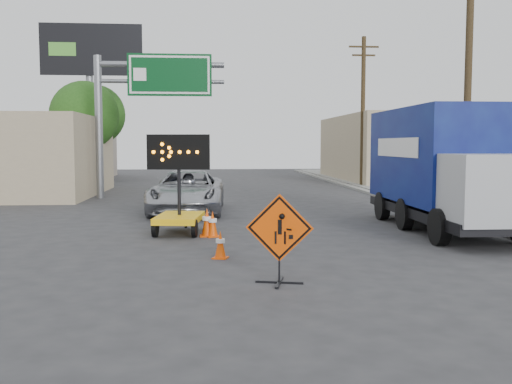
{
  "coord_description": "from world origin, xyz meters",
  "views": [
    {
      "loc": [
        -1.25,
        -9.93,
        2.6
      ],
      "look_at": [
        -0.13,
        3.72,
        1.45
      ],
      "focal_mm": 40.0,
      "sensor_mm": 36.0,
      "label": 1
    }
  ],
  "objects": [
    {
      "name": "ground",
      "position": [
        0.0,
        0.0,
        0.0
      ],
      "size": [
        100.0,
        100.0,
        0.0
      ],
      "primitive_type": "plane",
      "color": "#2D2D30",
      "rests_on": "ground"
    },
    {
      "name": "highway_gantry",
      "position": [
        -4.43,
        17.96,
        5.07
      ],
      "size": [
        6.18,
        0.38,
        6.9
      ],
      "color": "slate",
      "rests_on": "ground"
    },
    {
      "name": "sidewalk_right",
      "position": [
        9.5,
        15.0,
        0.07
      ],
      "size": [
        4.0,
        60.0,
        0.15
      ],
      "primitive_type": "cube",
      "color": "gray",
      "rests_on": "ground"
    },
    {
      "name": "tree_left_near",
      "position": [
        -8.0,
        22.0,
        4.16
      ],
      "size": [
        3.71,
        3.71,
        6.03
      ],
      "color": "#3F2E1B",
      "rests_on": "ground"
    },
    {
      "name": "utility_pole_near",
      "position": [
        8.0,
        10.0,
        4.68
      ],
      "size": [
        1.8,
        0.26,
        9.0
      ],
      "color": "#3F2E1B",
      "rests_on": "ground"
    },
    {
      "name": "billboard",
      "position": [
        -8.35,
        25.87,
        7.35
      ],
      "size": [
        6.1,
        0.54,
        9.85
      ],
      "color": "slate",
      "rests_on": "ground"
    },
    {
      "name": "pickup_truck",
      "position": [
        -2.09,
        11.83,
        0.8
      ],
      "size": [
        2.92,
        5.89,
        1.6
      ],
      "primitive_type": "imported",
      "rotation": [
        0.0,
        0.0,
        -0.04
      ],
      "color": "#AAACB2",
      "rests_on": "ground"
    },
    {
      "name": "cone_c",
      "position": [
        -1.17,
        6.0,
        0.37
      ],
      "size": [
        0.47,
        0.47,
        0.73
      ],
      "rotation": [
        0.0,
        0.0,
        0.34
      ],
      "color": "#E44704",
      "rests_on": "ground"
    },
    {
      "name": "arrow_board",
      "position": [
        -2.13,
        6.69,
        0.65
      ],
      "size": [
        1.82,
        2.16,
        2.88
      ],
      "rotation": [
        0.0,
        0.0,
        -0.13
      ],
      "color": "#F4B60D",
      "rests_on": "ground"
    },
    {
      "name": "building_right_far",
      "position": [
        13.0,
        30.0,
        2.3
      ],
      "size": [
        10.0,
        14.0,
        4.6
      ],
      "primitive_type": "cube",
      "color": "tan",
      "rests_on": "ground"
    },
    {
      "name": "cone_b",
      "position": [
        -1.32,
        6.09,
        0.4
      ],
      "size": [
        0.42,
        0.42,
        0.8
      ],
      "rotation": [
        0.0,
        0.0,
        0.02
      ],
      "color": "#E44704",
      "rests_on": "ground"
    },
    {
      "name": "utility_pole_far",
      "position": [
        8.0,
        24.0,
        4.68
      ],
      "size": [
        1.8,
        0.26,
        9.0
      ],
      "color": "#3F2E1B",
      "rests_on": "ground"
    },
    {
      "name": "box_truck",
      "position": [
        5.76,
        6.78,
        1.68
      ],
      "size": [
        2.56,
        7.81,
        3.7
      ],
      "rotation": [
        0.0,
        0.0,
        -0.01
      ],
      "color": "black",
      "rests_on": "ground"
    },
    {
      "name": "tree_left_far",
      "position": [
        -9.0,
        30.0,
        4.6
      ],
      "size": [
        4.1,
        4.1,
        6.66
      ],
      "color": "#3F2E1B",
      "rests_on": "ground"
    },
    {
      "name": "cone_a",
      "position": [
        -1.01,
        2.93,
        0.32
      ],
      "size": [
        0.41,
        0.41,
        0.64
      ],
      "rotation": [
        0.0,
        0.0,
        -0.32
      ],
      "color": "#E44704",
      "rests_on": "ground"
    },
    {
      "name": "curb_right",
      "position": [
        7.2,
        15.0,
        0.06
      ],
      "size": [
        0.4,
        60.0,
        0.12
      ],
      "primitive_type": "cube",
      "color": "gray",
      "rests_on": "ground"
    },
    {
      "name": "storefront_left_far",
      "position": [
        -15.0,
        34.0,
        2.2
      ],
      "size": [
        12.0,
        10.0,
        4.4
      ],
      "primitive_type": "cube",
      "color": "gray",
      "rests_on": "ground"
    },
    {
      "name": "construction_sign",
      "position": [
        0.04,
        0.48,
        0.89
      ],
      "size": [
        1.24,
        0.89,
        1.68
      ],
      "rotation": [
        0.0,
        0.0,
        -0.23
      ],
      "color": "black",
      "rests_on": "ground"
    }
  ]
}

